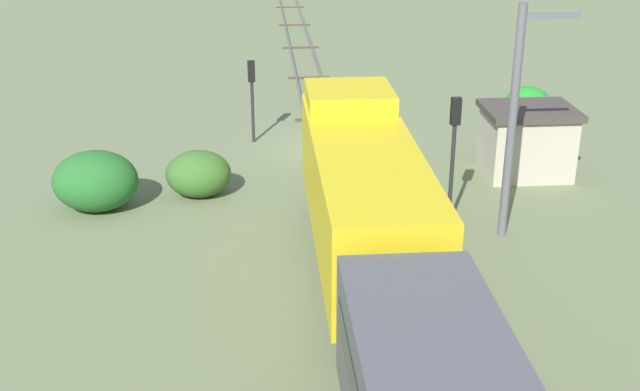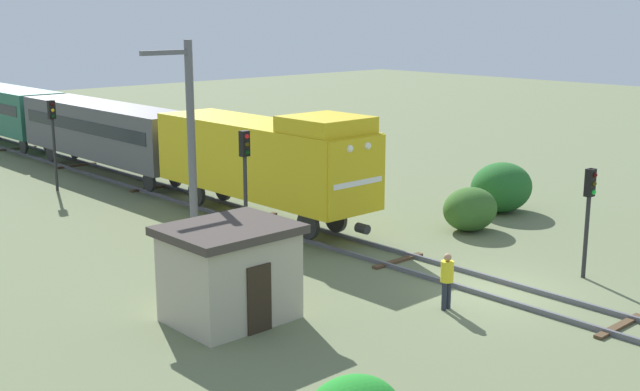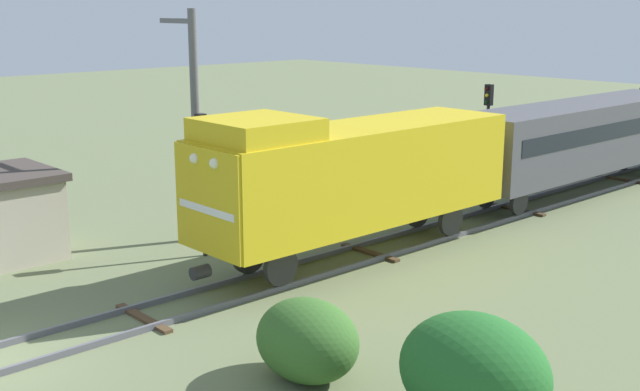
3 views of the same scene
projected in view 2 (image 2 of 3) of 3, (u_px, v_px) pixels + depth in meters
The scene contains 12 objects.
ground_plane at pixel (496, 291), 25.01m from camera, with size 146.95×146.95×0.00m, color #66704C.
railway_track at pixel (496, 289), 24.99m from camera, with size 2.40×97.96×0.16m.
locomotive at pixel (264, 157), 32.60m from camera, with size 2.90×11.60×4.60m.
passenger_car_leading at pixel (106, 129), 42.22m from camera, with size 2.84×14.00×3.66m.
traffic_signal_near at pixel (589, 202), 25.71m from camera, with size 0.32×0.34×3.63m.
traffic_signal_mid at pixel (245, 170), 28.01m from camera, with size 0.32×0.34×4.50m.
traffic_signal_far at pixel (53, 128), 38.60m from camera, with size 0.32×0.34×4.42m.
worker_near_track at pixel (447, 277), 23.24m from camera, with size 0.38×0.38×1.70m.
catenary_mast at pixel (190, 146), 27.34m from camera, with size 1.94×0.28×7.62m.
relay_hut at pixel (230, 272), 22.39m from camera, with size 3.50×2.90×2.74m.
bush_mid at pixel (470, 209), 31.83m from camera, with size 2.40×1.96×1.75m, color #356126.
bush_far at pixel (501, 187), 34.82m from camera, with size 2.99×2.45×2.17m, color #236026.
Camera 2 is at (-20.12, -13.73, 8.43)m, focal length 45.00 mm.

